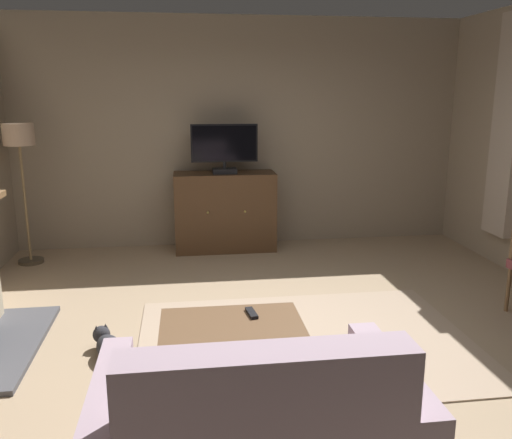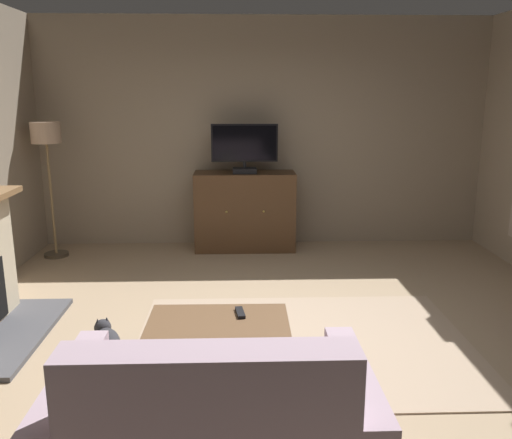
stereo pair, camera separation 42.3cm
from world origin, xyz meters
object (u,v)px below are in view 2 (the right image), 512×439
Objects in this scene: coffee_table at (218,329)px; floor_lamp at (47,148)px; cat at (107,339)px; television at (245,147)px; tv_cabinet at (245,213)px; tv_remote at (240,313)px.

coffee_table is 0.58× the size of floor_lamp.
cat is 3.00m from floor_lamp.
coffee_table is at bearing -32.14° from cat.
television is at bearing 4.68° from floor_lamp.
television reaches higher than tv_cabinet.
coffee_table is 1.47× the size of cat.
television reaches higher than coffee_table.
floor_lamp reaches higher than television.
coffee_table is 0.20m from tv_remote.
coffee_table is at bearing -55.75° from floor_lamp.
tv_remote is 0.11× the size of floor_lamp.
tv_cabinet is 1.32× the size of coffee_table.
television is 0.50× the size of floor_lamp.
tv_cabinet is 2.44m from floor_lamp.
tv_cabinet is 7.26× the size of tv_remote.
floor_lamp reaches higher than cat.
floor_lamp reaches higher than coffee_table.
tv_remote is at bearing -52.86° from floor_lamp.
television is 3.20m from tv_remote.
tv_cabinet is at bearing 90.00° from television.
cat is 0.40× the size of floor_lamp.
floor_lamp is at bearing -175.32° from television.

